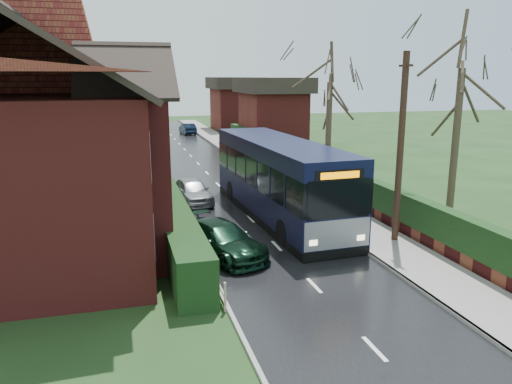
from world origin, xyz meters
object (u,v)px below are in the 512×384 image
object	(u,v)px
bus	(279,180)
bus_stop_sign	(325,180)
car_green	(221,240)
car_silver	(192,191)
brick_house	(40,136)
telegraph_pole	(400,150)

from	to	relation	value
bus	bus_stop_sign	size ratio (longest dim) A/B	4.04
car_green	car_silver	bearing A→B (deg)	67.08
bus	car_green	size ratio (longest dim) A/B	2.76
brick_house	bus_stop_sign	bearing A→B (deg)	-0.27
bus	car_silver	size ratio (longest dim) A/B	3.14
telegraph_pole	bus_stop_sign	bearing A→B (deg)	118.05
brick_house	bus_stop_sign	size ratio (longest dim) A/B	4.81
brick_house	car_green	world-z (taller)	brick_house
bus	bus_stop_sign	xyz separation A→B (m)	(1.81, -1.27, 0.17)
brick_house	car_silver	size ratio (longest dim) A/B	3.73
bus_stop_sign	telegraph_pole	world-z (taller)	telegraph_pole
telegraph_pole	car_green	bearing A→B (deg)	-178.98
car_green	bus	bearing A→B (deg)	28.01
brick_house	car_green	size ratio (longest dim) A/B	3.27
brick_house	bus	xyz separation A→B (m)	(10.13, 1.22, -2.54)
brick_house	telegraph_pole	bearing A→B (deg)	-14.82
bus	brick_house	bearing A→B (deg)	-175.90
car_green	bus_stop_sign	world-z (taller)	bus_stop_sign
brick_house	telegraph_pole	distance (m)	14.01
bus	car_green	bearing A→B (deg)	-132.55
car_green	bus_stop_sign	xyz separation A→B (m)	(5.53, 3.20, 1.35)
car_green	bus_stop_sign	distance (m)	6.53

